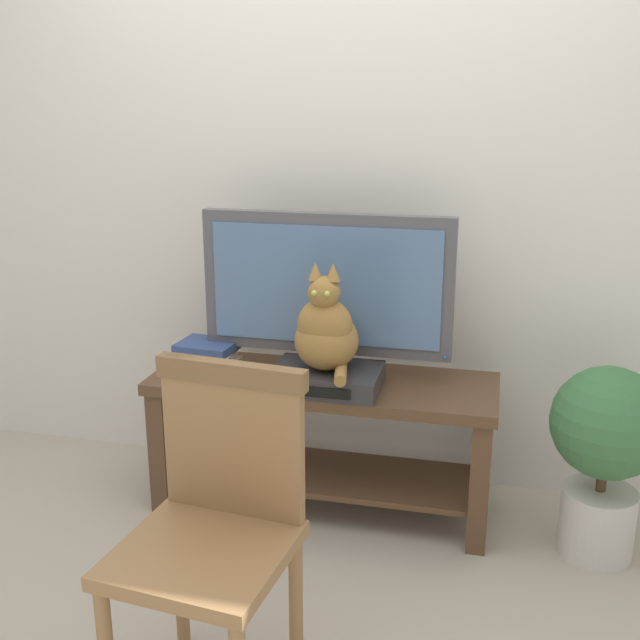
# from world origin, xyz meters

# --- Properties ---
(ground_plane) EXTENTS (12.00, 12.00, 0.00)m
(ground_plane) POSITION_xyz_m (0.00, 0.00, 0.00)
(ground_plane) COLOR #ADA393
(back_wall) EXTENTS (7.00, 0.12, 2.80)m
(back_wall) POSITION_xyz_m (0.00, 0.89, 1.40)
(back_wall) COLOR silver
(back_wall) RESTS_ON ground
(tv_stand) EXTENTS (1.34, 0.46, 0.55)m
(tv_stand) POSITION_xyz_m (0.02, 0.49, 0.38)
(tv_stand) COLOR #513823
(tv_stand) RESTS_ON ground
(tv) EXTENTS (0.97, 0.20, 0.64)m
(tv) POSITION_xyz_m (0.02, 0.54, 0.90)
(tv) COLOR #4C4C51
(tv) RESTS_ON tv_stand
(media_box) EXTENTS (0.40, 0.29, 0.08)m
(media_box) POSITION_xyz_m (0.05, 0.40, 0.59)
(media_box) COLOR #2D2D30
(media_box) RESTS_ON tv_stand
(cat) EXTENTS (0.24, 0.30, 0.41)m
(cat) POSITION_xyz_m (0.05, 0.38, 0.78)
(cat) COLOR olive
(cat) RESTS_ON media_box
(wooden_chair) EXTENTS (0.48, 0.48, 0.93)m
(wooden_chair) POSITION_xyz_m (-0.04, -0.53, 0.55)
(wooden_chair) COLOR olive
(wooden_chair) RESTS_ON ground
(book_stack) EXTENTS (0.24, 0.20, 0.11)m
(book_stack) POSITION_xyz_m (-0.46, 0.50, 0.61)
(book_stack) COLOR beige
(book_stack) RESTS_ON tv_stand
(potted_plant) EXTENTS (0.40, 0.40, 0.72)m
(potted_plant) POSITION_xyz_m (1.06, 0.39, 0.43)
(potted_plant) COLOR beige
(potted_plant) RESTS_ON ground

